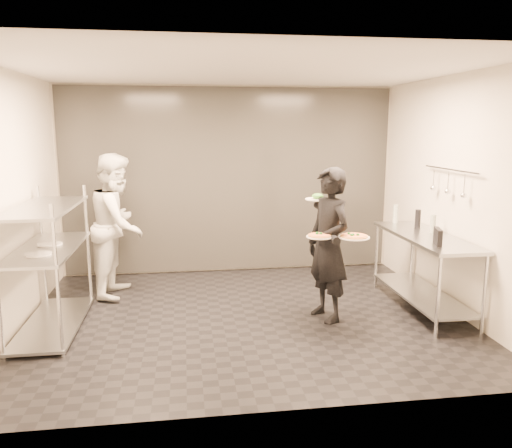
{
  "coord_description": "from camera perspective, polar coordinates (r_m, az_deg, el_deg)",
  "views": [
    {
      "loc": [
        -0.66,
        -5.5,
        2.18
      ],
      "look_at": [
        0.13,
        0.05,
        1.1
      ],
      "focal_mm": 35.0,
      "sensor_mm": 36.0,
      "label": 1
    }
  ],
  "objects": [
    {
      "name": "room_shell",
      "position": [
        6.75,
        -2.45,
        4.28
      ],
      "size": [
        5.0,
        4.0,
        2.8
      ],
      "color": "black",
      "rests_on": "ground"
    },
    {
      "name": "pass_rack",
      "position": [
        5.86,
        -22.61,
        -3.86
      ],
      "size": [
        0.6,
        1.6,
        1.5
      ],
      "color": "silver",
      "rests_on": "ground"
    },
    {
      "name": "prep_counter",
      "position": [
        6.38,
        18.67,
        -3.78
      ],
      "size": [
        0.6,
        1.8,
        0.92
      ],
      "color": "silver",
      "rests_on": "ground"
    },
    {
      "name": "utensil_rail",
      "position": [
        6.33,
        21.18,
        4.44
      ],
      "size": [
        0.07,
        1.2,
        0.31
      ],
      "color": "silver",
      "rests_on": "room_shell"
    },
    {
      "name": "waiter",
      "position": [
        5.72,
        8.28,
        -2.36
      ],
      "size": [
        0.61,
        0.74,
        1.75
      ],
      "primitive_type": "imported",
      "rotation": [
        0.0,
        0.0,
        -1.24
      ],
      "color": "black",
      "rests_on": "ground"
    },
    {
      "name": "chef",
      "position": [
        6.77,
        -15.51,
        -0.1
      ],
      "size": [
        0.84,
        1.0,
        1.86
      ],
      "primitive_type": "imported",
      "rotation": [
        0.0,
        0.0,
        1.41
      ],
      "color": "silver",
      "rests_on": "ground"
    },
    {
      "name": "pizza_plate_near",
      "position": [
        5.45,
        7.25,
        -1.35
      ],
      "size": [
        0.28,
        0.28,
        0.05
      ],
      "color": "white",
      "rests_on": "waiter"
    },
    {
      "name": "pizza_plate_far",
      "position": [
        5.5,
        11.14,
        -1.4
      ],
      "size": [
        0.34,
        0.34,
        0.05
      ],
      "color": "white",
      "rests_on": "waiter"
    },
    {
      "name": "salad_plate",
      "position": [
        5.85,
        7.05,
        3.01
      ],
      "size": [
        0.29,
        0.29,
        0.07
      ],
      "color": "white",
      "rests_on": "waiter"
    },
    {
      "name": "pos_monitor",
      "position": [
        5.8,
        20.07,
        -1.38
      ],
      "size": [
        0.12,
        0.26,
        0.18
      ],
      "primitive_type": "cube",
      "rotation": [
        0.0,
        0.0,
        -0.3
      ],
      "color": "black",
      "rests_on": "prep_counter"
    },
    {
      "name": "bottle_green",
      "position": [
        6.98,
        15.67,
        1.14
      ],
      "size": [
        0.07,
        0.07,
        0.24
      ],
      "primitive_type": "cylinder",
      "color": "#929F91",
      "rests_on": "prep_counter"
    },
    {
      "name": "bottle_clear",
      "position": [
        6.47,
        19.57,
        0.05
      ],
      "size": [
        0.07,
        0.07,
        0.22
      ],
      "primitive_type": "cylinder",
      "color": "#929F91",
      "rests_on": "prep_counter"
    },
    {
      "name": "bottle_dark",
      "position": [
        6.66,
        18.0,
        0.54
      ],
      "size": [
        0.07,
        0.07,
        0.24
      ],
      "primitive_type": "cylinder",
      "color": "black",
      "rests_on": "prep_counter"
    }
  ]
}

